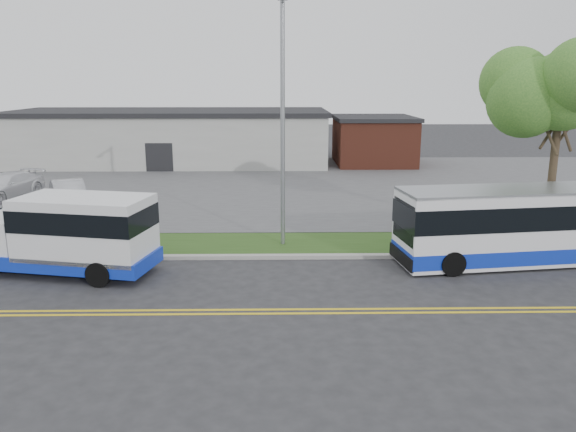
{
  "coord_description": "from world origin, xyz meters",
  "views": [
    {
      "loc": [
        2.85,
        -19.44,
        6.62
      ],
      "look_at": [
        3.19,
        1.43,
        1.6
      ],
      "focal_mm": 35.0,
      "sensor_mm": 36.0,
      "label": 1
    }
  ],
  "objects_px": {
    "parked_car_b": "(7,186)",
    "transit_bus": "(533,225)",
    "shuttle_bus": "(67,232)",
    "streetlight_near": "(283,118)",
    "pedestrian": "(6,230)",
    "parked_car_a": "(69,194)",
    "tree_east": "(561,92)"
  },
  "relations": [
    {
      "from": "tree_east",
      "to": "transit_bus",
      "type": "relative_size",
      "value": 0.8
    },
    {
      "from": "parked_car_a",
      "to": "transit_bus",
      "type": "bearing_deg",
      "value": -50.94
    },
    {
      "from": "transit_bus",
      "to": "parked_car_a",
      "type": "xyz_separation_m",
      "value": [
        -20.49,
        9.08,
        -0.6
      ]
    },
    {
      "from": "streetlight_near",
      "to": "parked_car_b",
      "type": "height_order",
      "value": "streetlight_near"
    },
    {
      "from": "pedestrian",
      "to": "parked_car_b",
      "type": "height_order",
      "value": "pedestrian"
    },
    {
      "from": "streetlight_near",
      "to": "parked_car_b",
      "type": "bearing_deg",
      "value": 148.35
    },
    {
      "from": "tree_east",
      "to": "parked_car_b",
      "type": "xyz_separation_m",
      "value": [
        -26.77,
        9.45,
        -5.4
      ]
    },
    {
      "from": "tree_east",
      "to": "streetlight_near",
      "type": "height_order",
      "value": "streetlight_near"
    },
    {
      "from": "streetlight_near",
      "to": "pedestrian",
      "type": "relative_size",
      "value": 5.37
    },
    {
      "from": "tree_east",
      "to": "transit_bus",
      "type": "xyz_separation_m",
      "value": [
        -1.71,
        -2.4,
        -4.78
      ]
    },
    {
      "from": "shuttle_bus",
      "to": "parked_car_b",
      "type": "xyz_separation_m",
      "value": [
        -8.2,
        12.84,
        -0.68
      ]
    },
    {
      "from": "parked_car_a",
      "to": "tree_east",
      "type": "bearing_deg",
      "value": -43.79
    },
    {
      "from": "transit_bus",
      "to": "tree_east",
      "type": "bearing_deg",
      "value": 46.96
    },
    {
      "from": "shuttle_bus",
      "to": "streetlight_near",
      "type": "bearing_deg",
      "value": 34.23
    },
    {
      "from": "shuttle_bus",
      "to": "parked_car_a",
      "type": "relative_size",
      "value": 1.69
    },
    {
      "from": "pedestrian",
      "to": "parked_car_b",
      "type": "relative_size",
      "value": 0.36
    },
    {
      "from": "streetlight_near",
      "to": "parked_car_b",
      "type": "xyz_separation_m",
      "value": [
        -15.77,
        9.72,
        -4.43
      ]
    },
    {
      "from": "pedestrian",
      "to": "parked_car_a",
      "type": "relative_size",
      "value": 0.4
    },
    {
      "from": "streetlight_near",
      "to": "shuttle_bus",
      "type": "distance_m",
      "value": 9.01
    },
    {
      "from": "streetlight_near",
      "to": "shuttle_bus",
      "type": "height_order",
      "value": "streetlight_near"
    },
    {
      "from": "shuttle_bus",
      "to": "transit_bus",
      "type": "distance_m",
      "value": 16.9
    },
    {
      "from": "tree_east",
      "to": "parked_car_a",
      "type": "height_order",
      "value": "tree_east"
    },
    {
      "from": "shuttle_bus",
      "to": "parked_car_b",
      "type": "height_order",
      "value": "shuttle_bus"
    },
    {
      "from": "tree_east",
      "to": "transit_bus",
      "type": "height_order",
      "value": "tree_east"
    },
    {
      "from": "shuttle_bus",
      "to": "pedestrian",
      "type": "height_order",
      "value": "shuttle_bus"
    },
    {
      "from": "pedestrian",
      "to": "parked_car_b",
      "type": "xyz_separation_m",
      "value": [
        -4.94,
        10.55,
        -0.18
      ]
    },
    {
      "from": "shuttle_bus",
      "to": "parked_car_a",
      "type": "distance_m",
      "value": 10.72
    },
    {
      "from": "tree_east",
      "to": "pedestrian",
      "type": "bearing_deg",
      "value": -177.12
    },
    {
      "from": "streetlight_near",
      "to": "transit_bus",
      "type": "bearing_deg",
      "value": -12.9
    },
    {
      "from": "parked_car_b",
      "to": "transit_bus",
      "type": "bearing_deg",
      "value": -9.24
    },
    {
      "from": "streetlight_near",
      "to": "parked_car_a",
      "type": "xyz_separation_m",
      "value": [
        -11.2,
        6.95,
        -4.4
      ]
    },
    {
      "from": "parked_car_a",
      "to": "pedestrian",
      "type": "bearing_deg",
      "value": -114.32
    }
  ]
}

